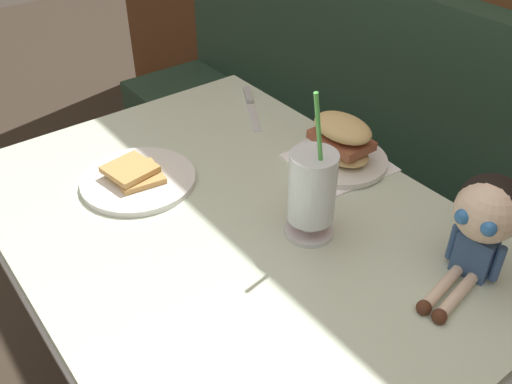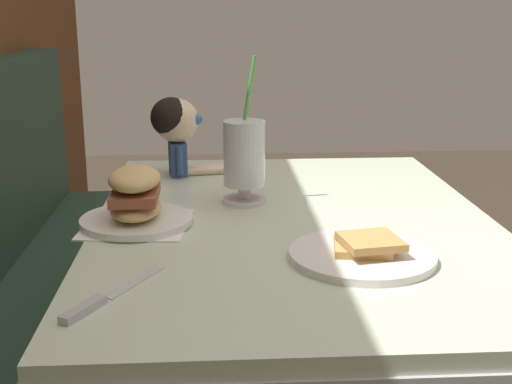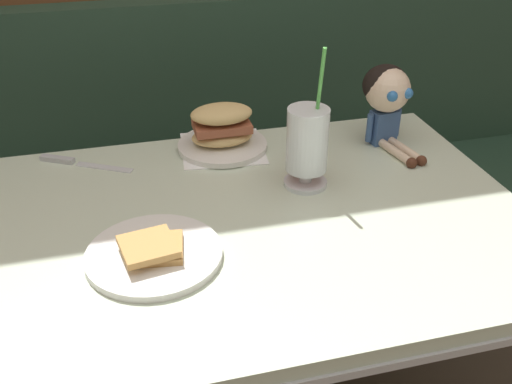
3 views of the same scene
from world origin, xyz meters
The scene contains 7 objects.
booth_bench centered at (0.00, 0.81, 0.33)m, with size 2.60×0.48×1.00m.
diner_table centered at (0.00, 0.18, 0.54)m, with size 1.11×0.81×0.74m.
toast_plate centered at (-0.22, 0.09, 0.75)m, with size 0.25×0.25×0.04m.
milkshake_glass centered at (0.13, 0.28, 0.84)m, with size 0.10×0.10×0.32m.
sandwich_plate centered at (-0.01, 0.49, 0.79)m, with size 0.22×0.22×0.12m.
butter_knife centered at (-0.38, 0.51, 0.74)m, with size 0.21×0.13×0.01m.
seated_doll centered at (0.38, 0.43, 0.87)m, with size 0.13×0.23×0.20m.
Camera 1 is at (0.73, -0.31, 1.45)m, focal length 39.45 mm.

